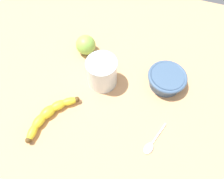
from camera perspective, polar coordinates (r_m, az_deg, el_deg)
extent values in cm
cube|color=tan|center=(68.67, -4.60, -3.46)|extent=(120.00, 120.00, 3.00)
ellipsoid|color=yellow|center=(66.44, -11.65, -3.20)|extent=(5.02, 5.81, 2.37)
ellipsoid|color=yellow|center=(66.58, -14.56, -4.28)|extent=(5.95, 5.68, 2.83)
ellipsoid|color=yellow|center=(66.48, -17.18, -5.97)|extent=(6.31, 5.34, 3.29)
ellipsoid|color=yellow|center=(66.14, -19.36, -8.19)|extent=(5.87, 3.84, 2.83)
ellipsoid|color=yellow|center=(65.58, -20.99, -10.83)|extent=(5.55, 2.68, 2.37)
sphere|color=#513819|center=(66.30, -9.60, -2.70)|extent=(1.81, 1.81, 1.81)
sphere|color=#513819|center=(65.18, -21.89, -12.75)|extent=(1.81, 1.81, 1.81)
cylinder|color=silver|center=(66.14, -2.48, 4.57)|extent=(9.57, 9.57, 10.50)
cylinder|color=beige|center=(66.48, -2.46, 4.37)|extent=(9.07, 9.07, 9.17)
cylinder|color=#3D5675|center=(70.19, 14.61, 2.61)|extent=(10.50, 10.50, 5.00)
torus|color=#3D5675|center=(68.64, 14.96, 3.44)|extent=(12.62, 12.62, 1.20)
sphere|color=#84B747|center=(76.02, -7.20, 12.01)|extent=(7.01, 7.01, 7.01)
ellipsoid|color=silver|center=(62.30, 9.95, -15.57)|extent=(4.20, 3.48, 0.80)
cube|color=silver|center=(63.95, 12.52, -11.91)|extent=(8.16, 3.36, 0.25)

